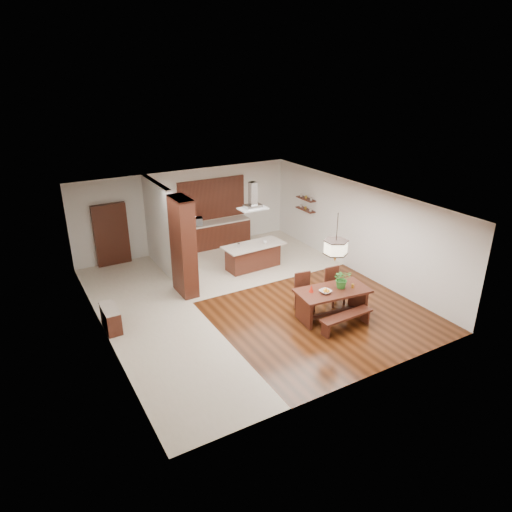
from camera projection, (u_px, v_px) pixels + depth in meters
room_shell at (246, 231)px, 12.42m from camera, size 9.00×9.04×2.92m
tile_hallway at (155, 322)px, 11.94m from camera, size 2.50×9.00×0.01m
tile_kitchen at (244, 260)px, 15.79m from camera, size 5.50×4.00×0.01m
soffit_band at (246, 201)px, 12.10m from camera, size 8.00×9.00×0.02m
partition_pier at (183, 247)px, 12.97m from camera, size 0.45×1.00×2.90m
partition_stub at (159, 226)px, 14.65m from camera, size 0.18×2.40×2.90m
hallway_console at (111, 319)px, 11.50m from camera, size 0.37×0.88×0.63m
hallway_doorway at (111, 235)px, 15.09m from camera, size 1.10×0.20×2.10m
rear_counter at (216, 234)px, 16.85m from camera, size 2.60×0.62×0.95m
kitchen_window at (212, 199)px, 16.57m from camera, size 2.60×0.08×1.50m
shelf_lower at (305, 210)px, 16.54m from camera, size 0.26×0.90×0.04m
shelf_upper at (306, 199)px, 16.38m from camera, size 0.26×0.90×0.04m
dining_table at (332, 297)px, 12.00m from camera, size 2.02×1.17×0.80m
dining_bench at (346, 322)px, 11.55m from camera, size 1.52×0.37×0.42m
dining_chair_left at (305, 293)px, 12.34m from camera, size 0.54×0.54×1.06m
dining_chair_right at (335, 287)px, 12.69m from camera, size 0.49×0.49×1.05m
pendant_lantern at (336, 238)px, 11.36m from camera, size 0.64×0.64×1.31m
foliage_plant at (342, 279)px, 11.94m from camera, size 0.58×0.55×0.51m
fruit_bowl at (325, 292)px, 11.74m from camera, size 0.33×0.33×0.07m
napkin_cone at (311, 289)px, 11.76m from camera, size 0.16×0.16×0.20m
gold_ornament at (353, 286)px, 12.00m from camera, size 0.10×0.10×0.11m
kitchen_island at (253, 256)px, 15.02m from camera, size 2.07×0.98×0.84m
range_hood at (253, 196)px, 14.24m from camera, size 0.90×0.55×0.87m
island_cup at (265, 242)px, 14.92m from camera, size 0.15×0.15×0.10m
microwave at (196, 221)px, 16.28m from camera, size 0.56×0.45×0.27m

